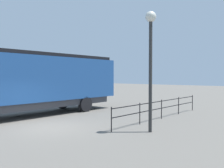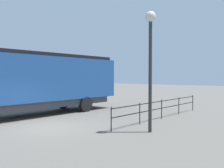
{
  "view_description": "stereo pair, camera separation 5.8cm",
  "coord_description": "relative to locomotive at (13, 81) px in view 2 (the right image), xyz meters",
  "views": [
    {
      "loc": [
        10.43,
        -7.1,
        2.6
      ],
      "look_at": [
        1.46,
        3.24,
        2.16
      ],
      "focal_mm": 39.03,
      "sensor_mm": 36.0,
      "label": 1
    },
    {
      "loc": [
        10.47,
        -7.06,
        2.6
      ],
      "look_at": [
        1.46,
        3.24,
        2.16
      ],
      "focal_mm": 39.03,
      "sensor_mm": 36.0,
      "label": 2
    }
  ],
  "objects": [
    {
      "name": "ground_plane",
      "position": [
        4.0,
        -0.23,
        -2.31
      ],
      "size": [
        120.0,
        120.0,
        0.0
      ],
      "primitive_type": "plane",
      "color": "#666059"
    },
    {
      "name": "locomotive",
      "position": [
        0.0,
        0.0,
        0.0
      ],
      "size": [
        2.99,
        16.71,
        4.12
      ],
      "color": "navy",
      "rests_on": "ground_plane"
    },
    {
      "name": "lamp_post",
      "position": [
        8.41,
        2.32,
        1.6
      ],
      "size": [
        0.5,
        0.5,
        5.58
      ],
      "color": "#2D2D2D",
      "rests_on": "ground_plane"
    },
    {
      "name": "platform_fence",
      "position": [
        7.01,
        5.85,
        -1.54
      ],
      "size": [
        0.05,
        9.39,
        1.17
      ],
      "color": "black",
      "rests_on": "ground_plane"
    }
  ]
}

